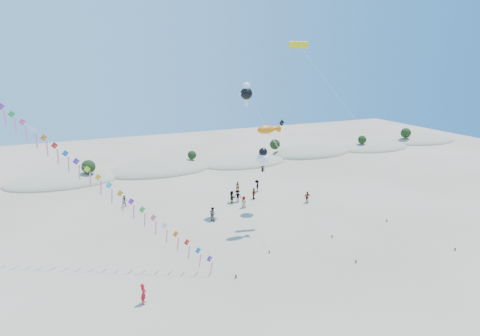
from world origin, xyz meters
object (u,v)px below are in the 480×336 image
at_px(fish_kite, 269,130).
at_px(parafoil_kite, 302,49).
at_px(kite_train, 67,155).
at_px(flyer_foreground, 143,294).

xyz_separation_m(fish_kite, parafoil_kite, (5.17, 2.10, 8.68)).
bearing_deg(kite_train, fish_kite, -2.84).
bearing_deg(fish_kite, flyer_foreground, -149.46).
distance_m(fish_kite, flyer_foreground, 21.77).
relative_size(fish_kite, flyer_foreground, 6.75).
relative_size(kite_train, parafoil_kite, 1.17).
height_order(parafoil_kite, flyer_foreground, parafoil_kite).
xyz_separation_m(kite_train, fish_kite, (20.87, -1.04, 1.12)).
xyz_separation_m(kite_train, parafoil_kite, (26.04, 1.06, 9.80)).
distance_m(kite_train, fish_kite, 20.93).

